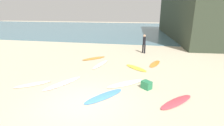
{
  "coord_description": "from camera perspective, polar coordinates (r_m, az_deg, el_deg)",
  "views": [
    {
      "loc": [
        2.71,
        -6.41,
        3.96
      ],
      "look_at": [
        0.27,
        5.33,
        0.3
      ],
      "focal_mm": 27.15,
      "sensor_mm": 36.0,
      "label": 1
    }
  ],
  "objects": [
    {
      "name": "beach_cooler",
      "position": [
        9.27,
        11.54,
        -7.25
      ],
      "size": [
        0.63,
        0.61,
        0.43
      ],
      "primitive_type": "cube",
      "rotation": [
        0.0,
        0.0,
        2.44
      ],
      "color": "#287F51",
      "rests_on": "ground_plane"
    },
    {
      "name": "beachgoer_near",
      "position": [
        19.72,
        24.93,
        6.77
      ],
      "size": [
        0.38,
        0.38,
        1.77
      ],
      "rotation": [
        0.0,
        0.0,
        0.49
      ],
      "color": "black",
      "rests_on": "ground_plane"
    },
    {
      "name": "ocean_water",
      "position": [
        41.06,
        8.04,
        11.35
      ],
      "size": [
        120.0,
        40.0,
        0.08
      ],
      "primitive_type": "cube",
      "color": "slate",
      "rests_on": "ground_plane"
    },
    {
      "name": "surfboard_6",
      "position": [
        10.13,
        -16.2,
        -6.53
      ],
      "size": [
        1.62,
        2.5,
        0.08
      ],
      "primitive_type": "ellipsoid",
      "rotation": [
        0.0,
        0.0,
        -0.47
      ],
      "color": "white",
      "rests_on": "ground_plane"
    },
    {
      "name": "surfboard_2",
      "position": [
        10.6,
        -25.06,
        -6.46
      ],
      "size": [
        1.84,
        1.68,
        0.07
      ],
      "primitive_type": "ellipsoid",
      "rotation": [
        0.0,
        0.0,
        2.28
      ],
      "color": "#EEEACE",
      "rests_on": "ground_plane"
    },
    {
      "name": "surfboard_7",
      "position": [
        8.36,
        -2.7,
        -11.09
      ],
      "size": [
        1.82,
        2.16,
        0.07
      ],
      "primitive_type": "ellipsoid",
      "rotation": [
        0.0,
        0.0,
        2.5
      ],
      "color": "#4E93DD",
      "rests_on": "ground_plane"
    },
    {
      "name": "surfboard_1",
      "position": [
        9.7,
        4.54,
        -6.91
      ],
      "size": [
        2.16,
        1.94,
        0.09
      ],
      "primitive_type": "ellipsoid",
      "rotation": [
        0.0,
        0.0,
        -0.87
      ],
      "color": "white",
      "rests_on": "ground_plane"
    },
    {
      "name": "surfboard_3",
      "position": [
        8.38,
        20.9,
        -12.11
      ],
      "size": [
        1.81,
        1.9,
        0.09
      ],
      "primitive_type": "ellipsoid",
      "rotation": [
        0.0,
        0.0,
        -0.74
      ],
      "color": "#D44553",
      "rests_on": "ground_plane"
    },
    {
      "name": "surfboard_4",
      "position": [
        13.15,
        -3.92,
        -0.4
      ],
      "size": [
        0.9,
        2.58,
        0.09
      ],
      "primitive_type": "ellipsoid",
      "rotation": [
        0.0,
        0.0,
        2.97
      ],
      "color": "silver",
      "rests_on": "ground_plane"
    },
    {
      "name": "surfboard_8",
      "position": [
        14.86,
        -6.11,
        1.58
      ],
      "size": [
        1.92,
        1.96,
        0.08
      ],
      "primitive_type": "ellipsoid",
      "rotation": [
        0.0,
        0.0,
        -0.77
      ],
      "color": "orange",
      "rests_on": "ground_plane"
    },
    {
      "name": "beachgoer_mid",
      "position": [
        16.88,
        10.77,
        6.71
      ],
      "size": [
        0.38,
        0.38,
        1.84
      ],
      "rotation": [
        0.0,
        0.0,
        2.68
      ],
      "color": "black",
      "rests_on": "ground_plane"
    },
    {
      "name": "ground_plane",
      "position": [
        8.01,
        -9.95,
        -12.95
      ],
      "size": [
        120.0,
        120.0,
        0.0
      ],
      "primitive_type": "plane",
      "color": "beige"
    },
    {
      "name": "surfboard_5",
      "position": [
        12.39,
        8.09,
        -1.64
      ],
      "size": [
        1.84,
        1.77,
        0.08
      ],
      "primitive_type": "ellipsoid",
      "rotation": [
        0.0,
        0.0,
        3.96
      ],
      "color": "yellow",
      "rests_on": "ground_plane"
    },
    {
      "name": "surfboard_0",
      "position": [
        13.7,
        14.23,
        -0.23
      ],
      "size": [
        1.16,
        2.15,
        0.06
      ],
      "primitive_type": "ellipsoid",
      "rotation": [
        0.0,
        0.0,
        2.83
      ],
      "color": "orange",
      "rests_on": "ground_plane"
    }
  ]
}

